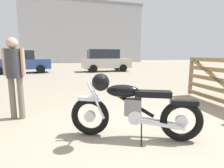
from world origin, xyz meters
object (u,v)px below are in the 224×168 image
(vintage_motorcycle, at_px, (131,108))
(white_estate_far, at_px, (20,62))
(bystander, at_px, (14,70))
(silver_sedan_mid, at_px, (105,60))

(vintage_motorcycle, height_order, white_estate_far, white_estate_far)
(bystander, xyz_separation_m, white_estate_far, (-1.36, 10.73, -0.18))
(vintage_motorcycle, relative_size, bystander, 1.14)
(white_estate_far, relative_size, silver_sedan_mid, 1.09)
(vintage_motorcycle, distance_m, bystander, 2.49)
(vintage_motorcycle, height_order, bystander, bystander)
(bystander, bearing_deg, white_estate_far, 29.93)
(silver_sedan_mid, bearing_deg, vintage_motorcycle, -101.64)
(bystander, distance_m, silver_sedan_mid, 11.23)
(white_estate_far, distance_m, silver_sedan_mid, 6.41)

